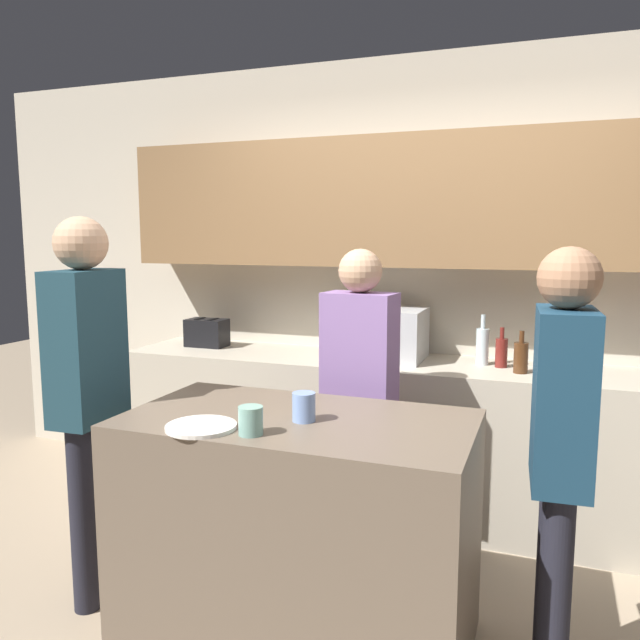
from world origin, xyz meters
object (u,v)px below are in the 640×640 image
object	(u,v)px
bottle_1	(501,352)
plate_on_island	(201,427)
cup_0	(251,421)
microwave	(380,333)
person_right	(359,384)
toaster	(207,333)
person_center	(88,377)
person_left	(561,437)
cup_1	(304,407)
bottle_2	(521,357)
bottle_3	(547,348)
bottle_0	(482,346)

from	to	relation	value
bottle_1	plate_on_island	distance (m)	1.86
cup_0	microwave	bearing A→B (deg)	88.57
bottle_1	plate_on_island	world-z (taller)	bottle_1
person_right	microwave	bearing A→B (deg)	-77.19
microwave	plate_on_island	world-z (taller)	microwave
toaster	person_center	world-z (taller)	person_center
plate_on_island	person_left	world-z (taller)	person_left
plate_on_island	bottle_1	bearing A→B (deg)	59.69
bottle_1	person_right	bearing A→B (deg)	-130.10
person_left	microwave	bearing A→B (deg)	33.95
person_left	person_right	distance (m)	1.07
person_right	toaster	bearing A→B (deg)	-24.39
toaster	cup_1	distance (m)	1.87
bottle_2	bottle_3	world-z (taller)	bottle_3
cup_1	person_left	bearing A→B (deg)	6.05
microwave	bottle_3	bearing A→B (deg)	1.92
bottle_3	cup_1	distance (m)	1.66
person_right	person_left	bearing A→B (deg)	152.83
microwave	plate_on_island	bearing A→B (deg)	-98.54
bottle_1	cup_1	size ratio (longest dim) A/B	2.02
bottle_2	plate_on_island	size ratio (longest dim) A/B	0.87
bottle_3	microwave	bearing A→B (deg)	-178.08
bottle_0	person_right	xyz separation A→B (m)	(-0.50, -0.75, -0.09)
toaster	cup_0	world-z (taller)	toaster
bottle_0	bottle_3	world-z (taller)	bottle_3
microwave	bottle_1	size ratio (longest dim) A/B	2.32
person_center	bottle_0	bearing A→B (deg)	130.16
person_left	person_center	distance (m)	1.92
microwave	plate_on_island	size ratio (longest dim) A/B	2.00
bottle_0	person_left	xyz separation A→B (m)	(0.40, -1.32, -0.07)
toaster	plate_on_island	size ratio (longest dim) A/B	1.00
bottle_0	bottle_2	world-z (taller)	bottle_0
bottle_2	person_left	bearing A→B (deg)	-80.91
bottle_1	bottle_3	bearing A→B (deg)	8.74
bottle_2	person_left	xyz separation A→B (m)	(0.19, -1.17, -0.05)
toaster	bottle_0	world-z (taller)	bottle_0
microwave	cup_1	bearing A→B (deg)	-86.88
toaster	bottle_2	size ratio (longest dim) A/B	1.15
microwave	bottle_0	xyz separation A→B (m)	(0.59, 0.03, -0.04)
microwave	cup_0	size ratio (longest dim) A/B	5.07
microwave	toaster	size ratio (longest dim) A/B	2.00
cup_1	person_right	world-z (taller)	person_right
cup_0	cup_1	xyz separation A→B (m)	(0.12, 0.22, 0.00)
bottle_1	bottle_3	distance (m)	0.24
toaster	cup_0	bearing A→B (deg)	-54.98
microwave	bottle_3	size ratio (longest dim) A/B	1.67
cup_1	bottle_1	bearing A→B (deg)	65.87
bottle_2	cup_1	xyz separation A→B (m)	(-0.73, -1.27, -0.01)
bottle_0	bottle_2	bearing A→B (deg)	-34.18
microwave	person_left	xyz separation A→B (m)	(0.99, -1.29, -0.11)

